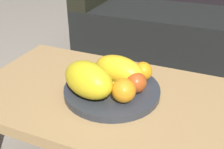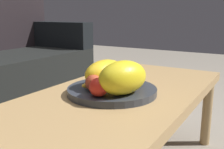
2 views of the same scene
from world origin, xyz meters
The scene contains 10 objects.
coffee_table centered at (0.00, 0.00, 0.35)m, with size 1.11×0.55×0.39m.
fruit_bowl centered at (-0.06, 0.01, 0.41)m, with size 0.34×0.34×0.03m, color #2F333C.
melon_large_front centered at (-0.05, 0.05, 0.47)m, with size 0.19×0.10×0.10m, color yellow.
melon_smaller_beside centered at (-0.11, -0.06, 0.48)m, with size 0.19×0.12×0.12m, color yellow.
orange_front centered at (0.03, 0.10, 0.45)m, with size 0.07×0.07×0.07m, color orange.
orange_left centered at (0.01, -0.05, 0.46)m, with size 0.08×0.08×0.08m, color orange.
apple_front centered at (-0.17, -0.01, 0.45)m, with size 0.06×0.06×0.06m, color red.
apple_left centered at (0.03, 0.01, 0.45)m, with size 0.07×0.07×0.07m, color #B4491A.
apple_right centered at (-0.13, 0.04, 0.45)m, with size 0.06×0.06×0.06m, color #B24027.
banana_bunch centered at (-0.08, 0.04, 0.45)m, with size 0.16×0.15×0.06m.
Camera 2 is at (-0.87, -0.49, 0.69)m, focal length 42.30 mm.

